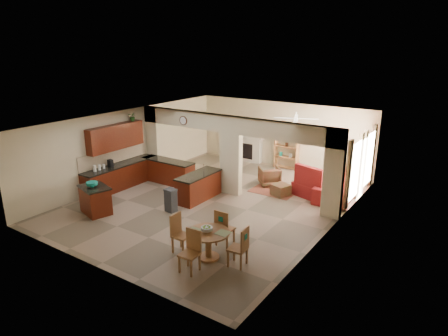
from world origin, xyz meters
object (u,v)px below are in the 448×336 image
Objects in this scene: sofa at (339,184)px; armchair at (270,176)px; kitchen_island at (95,200)px; dining_table at (208,240)px.

armchair is (-2.55, -0.43, -0.07)m from sofa.
sofa is 2.59m from armchair.
kitchen_island reaches higher than sofa.
kitchen_island is 4.61m from dining_table.
armchair is (-1.28, 5.69, -0.14)m from dining_table.
kitchen_island reaches higher than dining_table.
kitchen_island is 0.42× the size of sofa.
dining_table is 6.26m from sofa.
armchair is at bearing 102.68° from dining_table.
kitchen_island is at bearing 131.88° from sofa.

